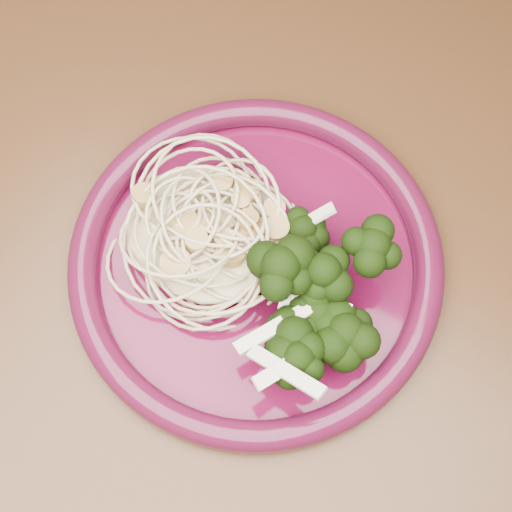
{
  "coord_description": "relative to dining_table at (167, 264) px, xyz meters",
  "views": [
    {
      "loc": [
        0.18,
        -0.17,
        1.26
      ],
      "look_at": [
        0.09,
        0.0,
        0.77
      ],
      "focal_mm": 50.0,
      "sensor_mm": 36.0,
      "label": 1
    }
  ],
  "objects": [
    {
      "name": "onion_garnish",
      "position": [
        0.14,
        -0.0,
        0.16
      ],
      "size": [
        0.07,
        0.1,
        0.05
      ],
      "primitive_type": null,
      "rotation": [
        0.0,
        0.0,
        -0.06
      ],
      "color": "beige",
      "rests_on": "broccoli_pile"
    },
    {
      "name": "scallop_cluster",
      "position": [
        0.05,
        0.01,
        0.15
      ],
      "size": [
        0.11,
        0.11,
        0.04
      ],
      "primitive_type": null,
      "rotation": [
        0.0,
        0.0,
        -0.06
      ],
      "color": "tan",
      "rests_on": "spaghetti_pile"
    },
    {
      "name": "dining_table",
      "position": [
        0.0,
        0.0,
        0.0
      ],
      "size": [
        1.2,
        0.8,
        0.75
      ],
      "color": "#472814",
      "rests_on": "ground"
    },
    {
      "name": "dinner_plate",
      "position": [
        0.09,
        0.0,
        0.11
      ],
      "size": [
        0.3,
        0.3,
        0.02
      ],
      "rotation": [
        0.0,
        0.0,
        -0.06
      ],
      "color": "#4A0823",
      "rests_on": "dining_table"
    },
    {
      "name": "broccoli_pile",
      "position": [
        0.14,
        -0.0,
        0.13
      ],
      "size": [
        0.1,
        0.15,
        0.05
      ],
      "primitive_type": "ellipsoid",
      "rotation": [
        0.0,
        0.0,
        -0.06
      ],
      "color": "black",
      "rests_on": "dinner_plate"
    },
    {
      "name": "spaghetti_pile",
      "position": [
        0.05,
        0.01,
        0.12
      ],
      "size": [
        0.14,
        0.12,
        0.03
      ],
      "primitive_type": "ellipsoid",
      "rotation": [
        0.0,
        0.0,
        -0.06
      ],
      "color": "#C7B489",
      "rests_on": "dinner_plate"
    }
  ]
}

